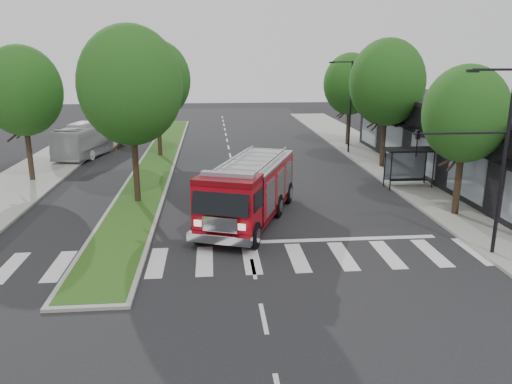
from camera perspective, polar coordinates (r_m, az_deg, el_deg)
ground at (r=24.33m, az=-1.10°, el=-4.94°), size 140.00×140.00×0.00m
sidewalk_right at (r=36.63m, az=17.63°, el=1.43°), size 5.00×80.00×0.15m
sidewalk_left at (r=36.20m, az=-25.88°, el=0.43°), size 5.00×80.00×0.15m
median at (r=41.85m, az=-11.11°, el=3.54°), size 3.00×50.00×0.15m
storefront_row at (r=38.14m, az=24.20°, el=5.05°), size 8.00×30.00×5.00m
bus_shelter at (r=34.06m, az=17.04°, el=3.85°), size 3.20×1.60×2.61m
tree_right_near at (r=28.16m, az=22.82°, el=8.20°), size 4.40×4.40×8.05m
tree_right_mid at (r=39.07m, az=14.76°, el=12.01°), size 5.60×5.60×9.72m
tree_right_far at (r=48.63m, az=10.71°, el=12.03°), size 5.00×5.00×8.73m
tree_median_near at (r=29.15m, az=-14.15°, el=11.71°), size 5.80×5.80×10.16m
tree_median_far at (r=43.04m, az=-11.30°, el=12.47°), size 5.60×5.60×9.72m
tree_left_mid at (r=36.99m, az=-25.19°, el=10.40°), size 5.20×5.20×9.16m
streetlight_right_near at (r=22.60m, az=24.72°, el=4.34°), size 4.08×0.22×8.00m
streetlight_right_far at (r=44.58m, az=10.57°, el=10.01°), size 2.11×0.20×8.00m
fire_engine at (r=25.98m, az=-0.81°, el=0.13°), size 6.09×10.14×3.38m
city_bus at (r=46.35m, az=-18.16°, el=5.92°), size 4.64×10.66×2.89m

